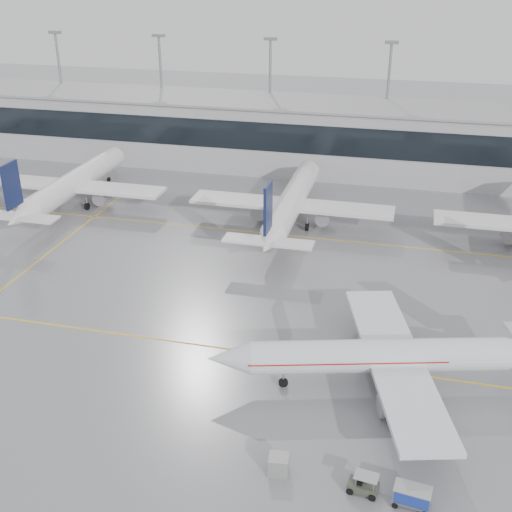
% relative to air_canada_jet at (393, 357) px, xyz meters
% --- Properties ---
extents(ground, '(320.00, 320.00, 0.00)m').
position_rel_air_canada_jet_xyz_m(ground, '(-16.41, 2.10, -3.13)').
color(ground, gray).
rests_on(ground, ground).
extents(taxi_line_main, '(120.00, 0.25, 0.01)m').
position_rel_air_canada_jet_xyz_m(taxi_line_main, '(-16.41, 2.10, -3.13)').
color(taxi_line_main, yellow).
rests_on(taxi_line_main, ground).
extents(taxi_line_north, '(120.00, 0.25, 0.01)m').
position_rel_air_canada_jet_xyz_m(taxi_line_north, '(-16.41, 32.10, -3.13)').
color(taxi_line_north, yellow).
rests_on(taxi_line_north, ground).
extents(taxi_line_cross, '(0.25, 60.00, 0.01)m').
position_rel_air_canada_jet_xyz_m(taxi_line_cross, '(-46.41, 17.10, -3.13)').
color(taxi_line_cross, yellow).
rests_on(taxi_line_cross, ground).
extents(terminal, '(180.00, 15.00, 12.00)m').
position_rel_air_canada_jet_xyz_m(terminal, '(-16.41, 64.10, 2.87)').
color(terminal, '#A3A3A7').
rests_on(terminal, ground).
extents(terminal_glass, '(180.00, 0.20, 5.00)m').
position_rel_air_canada_jet_xyz_m(terminal_glass, '(-16.41, 56.55, 4.37)').
color(terminal_glass, black).
rests_on(terminal_glass, ground).
extents(terminal_roof, '(182.00, 16.00, 0.40)m').
position_rel_air_canada_jet_xyz_m(terminal_roof, '(-16.41, 64.10, 9.07)').
color(terminal_roof, gray).
rests_on(terminal_roof, ground).
extents(light_masts, '(156.40, 1.00, 22.60)m').
position_rel_air_canada_jet_xyz_m(light_masts, '(-16.41, 70.10, 10.21)').
color(light_masts, gray).
rests_on(light_masts, ground).
extents(air_canada_jet, '(32.64, 25.79, 10.03)m').
position_rel_air_canada_jet_xyz_m(air_canada_jet, '(0.00, 0.00, 0.00)').
color(air_canada_jet, silver).
rests_on(air_canada_jet, ground).
extents(parked_jet_b, '(29.64, 36.96, 11.72)m').
position_rel_air_canada_jet_xyz_m(parked_jet_b, '(-51.41, 35.79, 0.58)').
color(parked_jet_b, silver).
rests_on(parked_jet_b, ground).
extents(parked_jet_c, '(29.64, 36.96, 11.72)m').
position_rel_air_canada_jet_xyz_m(parked_jet_c, '(-16.41, 35.79, 0.58)').
color(parked_jet_c, silver).
rests_on(parked_jet_c, ground).
extents(baggage_tug, '(3.43, 1.68, 1.63)m').
position_rel_air_canada_jet_xyz_m(baggage_tug, '(-1.29, -13.92, -2.55)').
color(baggage_tug, '#3A3F33').
rests_on(baggage_tug, ground).
extents(baggage_cart, '(2.84, 1.83, 1.65)m').
position_rel_air_canada_jet_xyz_m(baggage_cart, '(2.28, -14.39, -2.16)').
color(baggage_cart, gray).
rests_on(baggage_cart, ground).
extents(gse_unit, '(1.71, 1.61, 1.54)m').
position_rel_air_canada_jet_xyz_m(gse_unit, '(-7.84, -13.45, -2.36)').
color(gse_unit, gray).
rests_on(gse_unit, ground).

